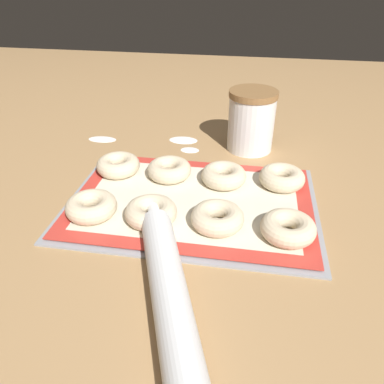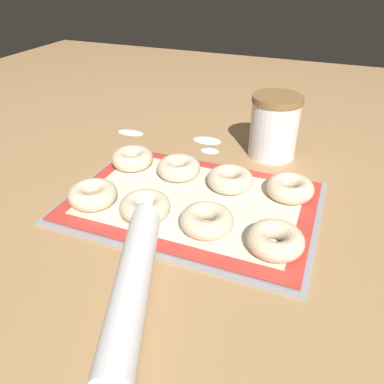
{
  "view_description": "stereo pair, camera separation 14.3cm",
  "coord_description": "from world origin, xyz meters",
  "px_view_note": "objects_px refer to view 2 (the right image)",
  "views": [
    {
      "loc": [
        0.12,
        -0.65,
        0.46
      ],
      "look_at": [
        0.01,
        0.01,
        0.03
      ],
      "focal_mm": 35.0,
      "sensor_mm": 36.0,
      "label": 1
    },
    {
      "loc": [
        0.26,
        -0.61,
        0.46
      ],
      "look_at": [
        0.01,
        0.01,
        0.03
      ],
      "focal_mm": 35.0,
      "sensor_mm": 36.0,
      "label": 2
    }
  ],
  "objects_px": {
    "bagel_front_far_left": "(93,195)",
    "rolling_pin": "(133,282)",
    "bagel_back_mid_left": "(179,168)",
    "bagel_back_mid_right": "(230,179)",
    "bagel_front_far_right": "(275,240)",
    "bagel_back_far_right": "(290,188)",
    "flour_canister": "(274,126)",
    "bagel_back_far_left": "(132,158)",
    "bagel_front_mid_right": "(207,220)",
    "bagel_front_mid_left": "(145,207)",
    "baking_tray": "(192,202)"
  },
  "relations": [
    {
      "from": "bagel_front_far_left",
      "to": "rolling_pin",
      "type": "xyz_separation_m",
      "value": [
        0.2,
        -0.19,
        -0.0
      ]
    },
    {
      "from": "bagel_back_mid_left",
      "to": "bagel_back_mid_right",
      "type": "relative_size",
      "value": 1.0
    },
    {
      "from": "bagel_back_mid_right",
      "to": "bagel_front_far_right",
      "type": "bearing_deg",
      "value": -51.93
    },
    {
      "from": "bagel_back_far_right",
      "to": "flour_canister",
      "type": "xyz_separation_m",
      "value": [
        -0.08,
        0.2,
        0.05
      ]
    },
    {
      "from": "bagel_back_mid_right",
      "to": "bagel_back_mid_left",
      "type": "bearing_deg",
      "value": 177.17
    },
    {
      "from": "bagel_front_far_right",
      "to": "bagel_back_mid_right",
      "type": "height_order",
      "value": "same"
    },
    {
      "from": "bagel_back_far_left",
      "to": "bagel_back_mid_left",
      "type": "relative_size",
      "value": 1.0
    },
    {
      "from": "bagel_front_mid_right",
      "to": "bagel_back_far_right",
      "type": "relative_size",
      "value": 1.0
    },
    {
      "from": "bagel_front_far_left",
      "to": "bagel_front_mid_right",
      "type": "distance_m",
      "value": 0.25
    },
    {
      "from": "bagel_back_far_right",
      "to": "bagel_back_mid_right",
      "type": "bearing_deg",
      "value": -174.64
    },
    {
      "from": "flour_canister",
      "to": "bagel_back_far_right",
      "type": "bearing_deg",
      "value": -68.45
    },
    {
      "from": "bagel_front_mid_left",
      "to": "bagel_back_far_left",
      "type": "distance_m",
      "value": 0.22
    },
    {
      "from": "bagel_front_mid_right",
      "to": "bagel_back_mid_left",
      "type": "distance_m",
      "value": 0.21
    },
    {
      "from": "bagel_front_far_right",
      "to": "bagel_back_far_right",
      "type": "distance_m",
      "value": 0.19
    },
    {
      "from": "bagel_back_far_left",
      "to": "rolling_pin",
      "type": "height_order",
      "value": "rolling_pin"
    },
    {
      "from": "flour_canister",
      "to": "bagel_front_far_left",
      "type": "bearing_deg",
      "value": -128.36
    },
    {
      "from": "bagel_back_mid_left",
      "to": "bagel_back_far_right",
      "type": "height_order",
      "value": "same"
    },
    {
      "from": "bagel_front_far_left",
      "to": "bagel_front_far_right",
      "type": "height_order",
      "value": "same"
    },
    {
      "from": "rolling_pin",
      "to": "bagel_front_far_right",
      "type": "bearing_deg",
      "value": 43.83
    },
    {
      "from": "baking_tray",
      "to": "bagel_front_mid_right",
      "type": "relative_size",
      "value": 5.15
    },
    {
      "from": "bagel_back_mid_left",
      "to": "bagel_back_mid_right",
      "type": "xyz_separation_m",
      "value": [
        0.13,
        -0.01,
        0.0
      ]
    },
    {
      "from": "bagel_front_mid_right",
      "to": "bagel_back_mid_left",
      "type": "xyz_separation_m",
      "value": [
        -0.13,
        0.17,
        0.0
      ]
    },
    {
      "from": "bagel_front_mid_right",
      "to": "bagel_back_mid_right",
      "type": "relative_size",
      "value": 1.0
    },
    {
      "from": "bagel_back_far_left",
      "to": "bagel_back_mid_right",
      "type": "height_order",
      "value": "same"
    },
    {
      "from": "bagel_front_mid_right",
      "to": "baking_tray",
      "type": "bearing_deg",
      "value": 127.46
    },
    {
      "from": "baking_tray",
      "to": "bagel_front_mid_left",
      "type": "distance_m",
      "value": 0.11
    },
    {
      "from": "bagel_front_far_right",
      "to": "bagel_back_mid_right",
      "type": "distance_m",
      "value": 0.22
    },
    {
      "from": "bagel_front_far_left",
      "to": "bagel_front_mid_right",
      "type": "bearing_deg",
      "value": 0.97
    },
    {
      "from": "bagel_front_far_right",
      "to": "bagel_back_far_left",
      "type": "xyz_separation_m",
      "value": [
        -0.39,
        0.18,
        0.0
      ]
    },
    {
      "from": "baking_tray",
      "to": "rolling_pin",
      "type": "relative_size",
      "value": 1.26
    },
    {
      "from": "bagel_front_mid_left",
      "to": "rolling_pin",
      "type": "xyz_separation_m",
      "value": [
        0.08,
        -0.19,
        -0.0
      ]
    },
    {
      "from": "bagel_back_mid_left",
      "to": "flour_canister",
      "type": "distance_m",
      "value": 0.28
    },
    {
      "from": "bagel_back_mid_left",
      "to": "rolling_pin",
      "type": "relative_size",
      "value": 0.24
    },
    {
      "from": "bagel_front_mid_left",
      "to": "bagel_back_mid_left",
      "type": "height_order",
      "value": "same"
    },
    {
      "from": "bagel_back_mid_left",
      "to": "bagel_back_mid_right",
      "type": "bearing_deg",
      "value": -2.83
    },
    {
      "from": "rolling_pin",
      "to": "bagel_front_mid_left",
      "type": "bearing_deg",
      "value": 112.34
    },
    {
      "from": "bagel_back_mid_right",
      "to": "bagel_front_far_left",
      "type": "bearing_deg",
      "value": -146.26
    },
    {
      "from": "bagel_front_far_left",
      "to": "bagel_back_far_right",
      "type": "distance_m",
      "value": 0.42
    },
    {
      "from": "baking_tray",
      "to": "flour_canister",
      "type": "distance_m",
      "value": 0.32
    },
    {
      "from": "bagel_back_mid_left",
      "to": "rolling_pin",
      "type": "height_order",
      "value": "rolling_pin"
    },
    {
      "from": "bagel_front_far_right",
      "to": "bagel_back_far_right",
      "type": "height_order",
      "value": "same"
    },
    {
      "from": "bagel_back_mid_right",
      "to": "rolling_pin",
      "type": "height_order",
      "value": "rolling_pin"
    },
    {
      "from": "bagel_back_far_right",
      "to": "bagel_back_far_left",
      "type": "bearing_deg",
      "value": -179.34
    },
    {
      "from": "bagel_front_mid_right",
      "to": "bagel_front_far_right",
      "type": "bearing_deg",
      "value": -4.42
    },
    {
      "from": "baking_tray",
      "to": "rolling_pin",
      "type": "distance_m",
      "value": 0.27
    },
    {
      "from": "bagel_front_mid_left",
      "to": "flour_canister",
      "type": "xyz_separation_m",
      "value": [
        0.18,
        0.38,
        0.05
      ]
    },
    {
      "from": "bagel_front_far_left",
      "to": "bagel_back_far_right",
      "type": "height_order",
      "value": "same"
    },
    {
      "from": "baking_tray",
      "to": "flour_canister",
      "type": "height_order",
      "value": "flour_canister"
    },
    {
      "from": "bagel_front_mid_right",
      "to": "bagel_back_mid_left",
      "type": "height_order",
      "value": "same"
    },
    {
      "from": "baking_tray",
      "to": "bagel_front_mid_left",
      "type": "xyz_separation_m",
      "value": [
        -0.07,
        -0.09,
        0.03
      ]
    }
  ]
}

